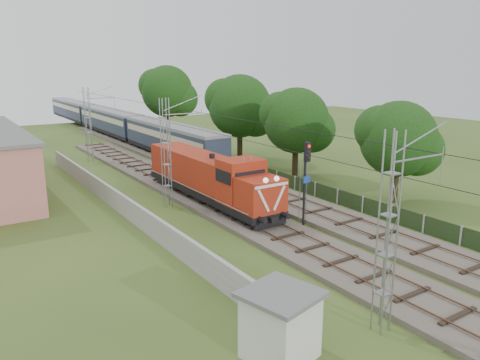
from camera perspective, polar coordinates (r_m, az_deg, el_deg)
ground at (r=27.23m, az=7.89°, el=-8.40°), size 140.00×140.00×0.00m
track_main at (r=32.42m, az=-0.23°, el=-4.24°), size 4.20×70.00×0.45m
track_side at (r=45.67m, az=-3.84°, el=1.07°), size 4.20×80.00×0.45m
catenary at (r=34.38m, az=-8.94°, el=3.28°), size 3.31×70.00×8.00m
boundary_wall at (r=33.89m, az=-14.21°, el=-2.87°), size 0.25×40.00×1.50m
fence at (r=34.41m, az=14.76°, el=-2.92°), size 0.12×32.00×1.20m
locomotive at (r=35.18m, az=-3.76°, el=0.43°), size 2.77×15.84×4.02m
coach_rake at (r=72.39m, az=-15.59°, el=7.09°), size 2.84×63.35×3.28m
signal_post at (r=30.02m, az=8.06°, el=1.38°), size 0.62×0.48×5.59m
relay_hut at (r=17.44m, az=4.94°, el=-17.12°), size 2.97×2.97×2.54m
tree_a at (r=36.97m, az=18.81°, el=4.66°), size 5.96×5.68×7.73m
tree_b at (r=44.06m, az=6.96°, el=7.11°), size 6.40×6.09×8.29m
tree_c at (r=51.68m, az=0.07°, el=8.91°), size 7.20×6.85×9.33m
tree_d at (r=71.00m, az=-8.78°, el=10.57°), size 7.93×7.55×10.28m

